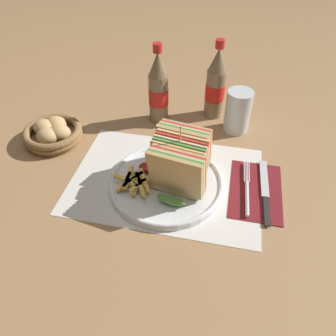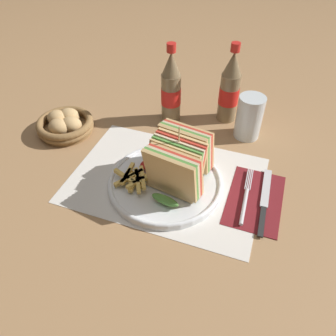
% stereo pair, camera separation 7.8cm
% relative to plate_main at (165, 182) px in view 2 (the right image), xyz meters
% --- Properties ---
extents(ground_plane, '(4.00, 4.00, 0.00)m').
position_rel_plate_main_xyz_m(ground_plane, '(-0.01, 0.02, -0.01)').
color(ground_plane, '#9E754C').
extents(placemat, '(0.46, 0.32, 0.00)m').
position_rel_plate_main_xyz_m(placemat, '(-0.00, 0.02, -0.01)').
color(placemat, silver).
rests_on(placemat, ground_plane).
extents(plate_main, '(0.28, 0.28, 0.02)m').
position_rel_plate_main_xyz_m(plate_main, '(0.00, 0.00, 0.00)').
color(plate_main, white).
rests_on(plate_main, ground_plane).
extents(club_sandwich, '(0.14, 0.19, 0.16)m').
position_rel_plate_main_xyz_m(club_sandwich, '(0.03, 0.01, 0.07)').
color(club_sandwich, tan).
rests_on(club_sandwich, plate_main).
extents(fries_pile, '(0.11, 0.09, 0.02)m').
position_rel_plate_main_xyz_m(fries_pile, '(-0.07, -0.03, 0.02)').
color(fries_pile, '#E0B756').
rests_on(fries_pile, plate_main).
extents(ketchup_blob, '(0.04, 0.03, 0.01)m').
position_rel_plate_main_xyz_m(ketchup_blob, '(-0.05, 0.03, 0.02)').
color(ketchup_blob, maroon).
rests_on(ketchup_blob, plate_main).
extents(napkin, '(0.12, 0.20, 0.00)m').
position_rel_plate_main_xyz_m(napkin, '(0.21, 0.03, -0.01)').
color(napkin, maroon).
rests_on(napkin, ground_plane).
extents(fork, '(0.02, 0.18, 0.01)m').
position_rel_plate_main_xyz_m(fork, '(0.19, 0.01, -0.00)').
color(fork, silver).
rests_on(fork, napkin).
extents(knife, '(0.02, 0.21, 0.00)m').
position_rel_plate_main_xyz_m(knife, '(0.23, 0.02, -0.00)').
color(knife, black).
rests_on(knife, napkin).
extents(coke_bottle_near, '(0.06, 0.06, 0.23)m').
position_rel_plate_main_xyz_m(coke_bottle_near, '(-0.08, 0.27, 0.09)').
color(coke_bottle_near, '#7A6647').
rests_on(coke_bottle_near, ground_plane).
extents(coke_bottle_far, '(0.06, 0.06, 0.23)m').
position_rel_plate_main_xyz_m(coke_bottle_far, '(0.08, 0.33, 0.09)').
color(coke_bottle_far, '#7A6647').
rests_on(coke_bottle_far, ground_plane).
extents(glass_near, '(0.07, 0.07, 0.12)m').
position_rel_plate_main_xyz_m(glass_near, '(0.15, 0.27, 0.04)').
color(glass_near, silver).
rests_on(glass_near, ground_plane).
extents(bread_basket, '(0.16, 0.16, 0.06)m').
position_rel_plate_main_xyz_m(bread_basket, '(-0.35, 0.11, 0.01)').
color(bread_basket, olive).
rests_on(bread_basket, ground_plane).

